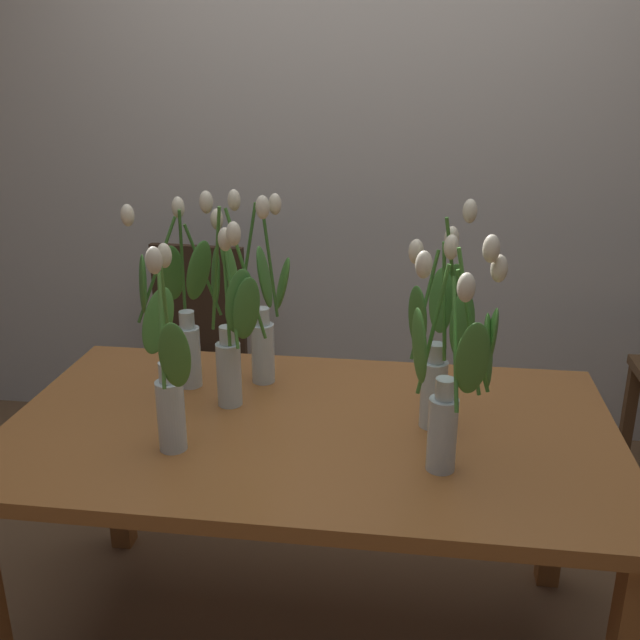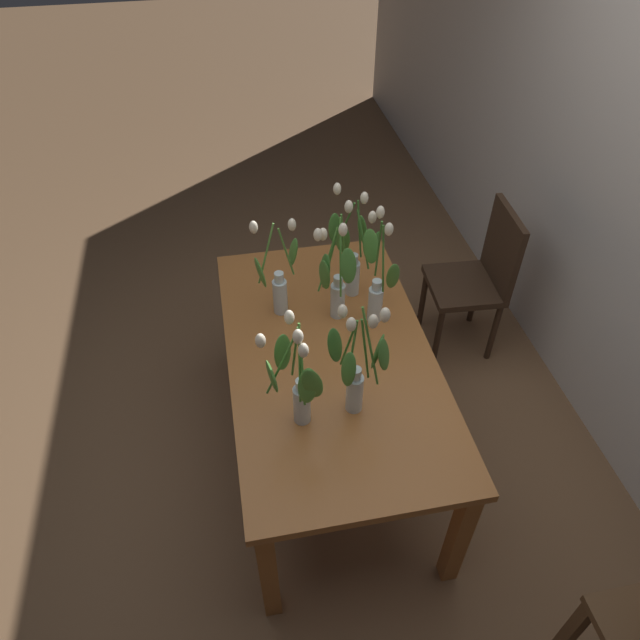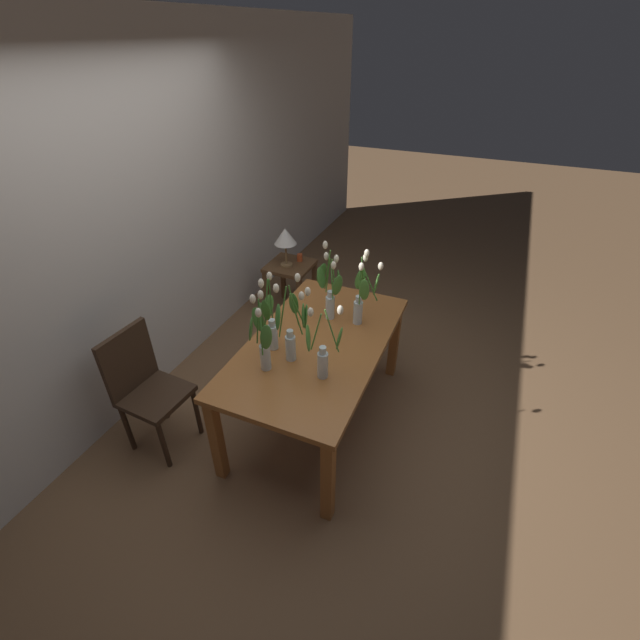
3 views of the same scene
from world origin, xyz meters
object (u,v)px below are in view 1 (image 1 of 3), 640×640
Objects in this scene: dining_table at (310,454)px; tulip_vase_5 at (184,317)px; tulip_vase_1 at (232,325)px; tulip_vase_4 at (439,344)px; tulip_vase_3 at (169,384)px; tulip_vase_0 at (455,384)px; tulip_vase_2 at (261,321)px; dining_chair at (193,346)px.

tulip_vase_5 is (-0.39, 0.20, 0.30)m from dining_table.
tulip_vase_1 is 1.07× the size of tulip_vase_5.
tulip_vase_4 is 1.06× the size of tulip_vase_5.
tulip_vase_4 reaches higher than dining_table.
tulip_vase_1 is 1.10× the size of tulip_vase_3.
tulip_vase_3 is at bearing -110.69° from tulip_vase_1.
tulip_vase_4 reaches higher than tulip_vase_0.
tulip_vase_0 is 0.67m from tulip_vase_3.
tulip_vase_1 is 0.54m from tulip_vase_4.
tulip_vase_0 reaches higher than tulip_vase_3.
tulip_vase_3 is 0.97× the size of tulip_vase_5.
tulip_vase_4 is 0.73m from tulip_vase_5.
tulip_vase_4 is (0.54, -0.03, -0.01)m from tulip_vase_1.
tulip_vase_5 reaches higher than tulip_vase_3.
tulip_vase_2 is (-0.54, 0.45, -0.04)m from tulip_vase_0.
tulip_vase_5 is at bearing 102.28° from tulip_vase_3.
tulip_vase_3 reaches higher than dining_chair.
tulip_vase_1 is 1.00× the size of tulip_vase_4.
tulip_vase_1 is at bearing -101.34° from tulip_vase_2.
tulip_vase_0 is 1.06× the size of tulip_vase_3.
tulip_vase_1 is 0.27m from tulip_vase_3.
tulip_vase_1 is 1.13m from dining_chair.
tulip_vase_3 is at bearing -77.72° from tulip_vase_5.
tulip_vase_2 is 0.22m from tulip_vase_5.
tulip_vase_1 is at bearing 161.97° from dining_table.
tulip_vase_2 is 0.61× the size of dining_chair.
tulip_vase_3 is at bearing 178.22° from tulip_vase_0.
tulip_vase_1 is at bearing 69.31° from tulip_vase_3.
dining_table is 0.40m from tulip_vase_1.
tulip_vase_3 is 0.67m from tulip_vase_4.
tulip_vase_2 reaches higher than tulip_vase_5.
tulip_vase_2 is 1.03× the size of tulip_vase_5.
tulip_vase_2 reaches higher than dining_table.
dining_table is 2.74× the size of tulip_vase_4.
dining_chair is at bearing 129.69° from tulip_vase_0.
tulip_vase_3 is 0.57× the size of dining_chair.
tulip_vase_5 is 0.95m from dining_chair.
tulip_vase_3 is (-0.31, -0.18, 0.27)m from dining_table.
tulip_vase_2 is at bearing 78.66° from tulip_vase_1.
tulip_vase_2 is 0.98m from dining_chair.
dining_table is at bearing -54.40° from tulip_vase_2.
dining_chair is at bearing 122.65° from dining_table.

